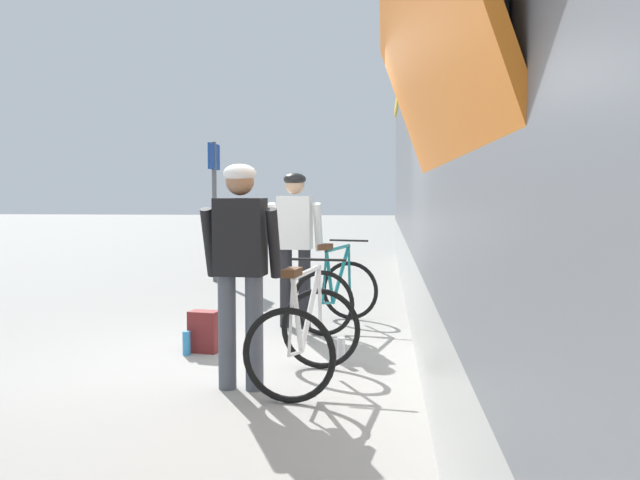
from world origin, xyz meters
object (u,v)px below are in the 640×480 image
object	(u,v)px
cyclist_near_in_white	(295,235)
bicycle_near_teal	(337,292)
water_bottle_near_the_bikes	(341,350)
backpack_on_platform	(204,331)
water_bottle_by_the_backpack	(187,343)
cyclist_far_in_dark	(240,256)
platform_sign_post	(214,188)
train_car	(581,146)
bicycle_far_white	(306,335)

from	to	relation	value
cyclist_near_in_white	bicycle_near_teal	distance (m)	0.81
cyclist_near_in_white	water_bottle_near_the_bikes	bearing A→B (deg)	-68.87
cyclist_near_in_white	backpack_on_platform	xyz separation A→B (m)	(-0.72, -1.30, -0.85)
backpack_on_platform	water_bottle_by_the_backpack	size ratio (longest dim) A/B	1.76
cyclist_near_in_white	cyclist_far_in_dark	bearing A→B (deg)	-92.49
backpack_on_platform	cyclist_far_in_dark	bearing A→B (deg)	-52.58
platform_sign_post	train_car	bearing A→B (deg)	-47.64
bicycle_near_teal	water_bottle_by_the_backpack	world-z (taller)	bicycle_near_teal
backpack_on_platform	platform_sign_post	bearing A→B (deg)	113.36
water_bottle_near_the_bikes	water_bottle_by_the_backpack	size ratio (longest dim) A/B	1.03
cyclist_near_in_white	bicycle_far_white	distance (m)	2.46
cyclist_near_in_white	backpack_on_platform	distance (m)	1.71
train_car	bicycle_near_teal	size ratio (longest dim) A/B	17.09
water_bottle_by_the_backpack	platform_sign_post	distance (m)	5.65
backpack_on_platform	platform_sign_post	distance (m)	5.52
train_car	cyclist_near_in_white	world-z (taller)	train_car
cyclist_far_in_dark	cyclist_near_in_white	bearing A→B (deg)	87.51
cyclist_far_in_dark	bicycle_far_white	xyz separation A→B (m)	(0.49, 0.17, -0.65)
water_bottle_by_the_backpack	platform_sign_post	world-z (taller)	platform_sign_post
cyclist_near_in_white	bicycle_far_white	world-z (taller)	cyclist_near_in_white
cyclist_far_in_dark	water_bottle_near_the_bikes	xyz separation A→B (m)	(0.73, 0.89, -0.94)
cyclist_near_in_white	bicycle_near_teal	xyz separation A→B (m)	(0.47, 0.05, -0.65)
train_car	cyclist_far_in_dark	size ratio (longest dim) A/B	11.72
cyclist_far_in_dark	water_bottle_near_the_bikes	world-z (taller)	cyclist_far_in_dark
backpack_on_platform	bicycle_near_teal	bearing A→B (deg)	59.02
backpack_on_platform	water_bottle_near_the_bikes	distance (m)	1.39
bicycle_far_white	platform_sign_post	size ratio (longest dim) A/B	0.48
bicycle_near_teal	bicycle_far_white	size ratio (longest dim) A/B	1.04
water_bottle_by_the_backpack	cyclist_near_in_white	bearing A→B (deg)	59.20
train_car	bicycle_near_teal	distance (m)	3.07
cyclist_far_in_dark	platform_sign_post	bearing A→B (deg)	105.54
water_bottle_by_the_backpack	platform_sign_post	size ratio (longest dim) A/B	0.09
cyclist_far_in_dark	backpack_on_platform	xyz separation A→B (m)	(-0.61, 1.21, -0.85)
bicycle_far_white	water_bottle_by_the_backpack	xyz separation A→B (m)	(-1.24, 0.90, -0.29)
bicycle_near_teal	bicycle_far_white	xyz separation A→B (m)	(-0.09, -2.39, 0.00)
cyclist_near_in_white	train_car	bearing A→B (deg)	-23.78
water_bottle_near_the_bikes	platform_sign_post	bearing A→B (deg)	114.51
train_car	water_bottle_by_the_backpack	size ratio (longest dim) A/B	90.70
bicycle_far_white	platform_sign_post	bearing A→B (deg)	110.03
cyclist_near_in_white	water_bottle_near_the_bikes	xyz separation A→B (m)	(0.63, -1.62, -0.94)
bicycle_far_white	backpack_on_platform	size ratio (longest dim) A/B	2.89
train_car	water_bottle_by_the_backpack	bearing A→B (deg)	-176.73
cyclist_far_in_dark	platform_sign_post	size ratio (longest dim) A/B	0.73
backpack_on_platform	water_bottle_by_the_backpack	bearing A→B (deg)	-123.18
cyclist_far_in_dark	water_bottle_near_the_bikes	bearing A→B (deg)	50.54
platform_sign_post	cyclist_near_in_white	bearing A→B (deg)	-64.14
bicycle_near_teal	water_bottle_near_the_bikes	size ratio (longest dim) A/B	5.16
cyclist_near_in_white	bicycle_far_white	xyz separation A→B (m)	(0.38, -2.34, -0.65)
cyclist_far_in_dark	water_bottle_near_the_bikes	size ratio (longest dim) A/B	7.52
cyclist_far_in_dark	bicycle_near_teal	world-z (taller)	cyclist_far_in_dark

